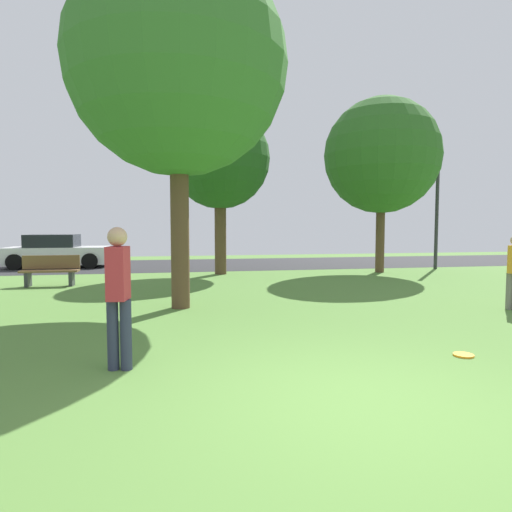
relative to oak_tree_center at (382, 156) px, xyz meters
name	(u,v)px	position (x,y,z in m)	size (l,w,h in m)	color
ground_plane	(362,405)	(-5.95, -11.43, -4.39)	(44.00, 44.00, 0.00)	#547F38
road_strip	(213,264)	(-5.95, 4.57, -4.39)	(44.00, 6.40, 0.01)	#28282B
oak_tree_center	(382,156)	(0.00, 0.00, 0.00)	(4.31, 4.31, 6.56)	brown
maple_tree_near	(220,160)	(-6.04, 0.52, -0.23)	(3.62, 3.62, 6.01)	brown
oak_tree_right	(178,66)	(-7.62, -5.90, 0.71)	(4.59, 4.59, 7.42)	brown
person_walking	(118,291)	(-8.43, -9.87, -3.41)	(0.30, 0.35, 1.76)	#2D334C
frisbee_disc	(463,355)	(-3.90, -10.17, -4.38)	(0.27, 0.27, 0.03)	orange
parked_car_white	(57,252)	(-12.63, 4.47, -3.75)	(4.10, 2.08, 1.41)	white
park_bench	(50,270)	(-11.32, -1.69, -3.93)	(1.60, 0.45, 0.90)	brown
street_lamp_post	(437,214)	(2.87, 0.77, -2.14)	(0.14, 0.14, 4.50)	#2D2D33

